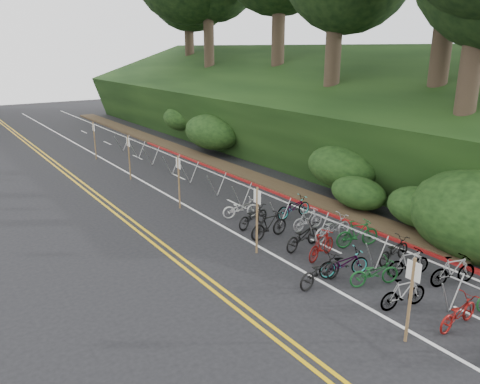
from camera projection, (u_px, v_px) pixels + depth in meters
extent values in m
plane|color=black|center=(348.00, 321.00, 12.75)|extent=(120.00, 120.00, 0.00)
cube|color=gold|center=(132.00, 227.00, 19.46)|extent=(0.12, 80.00, 0.01)
cube|color=gold|center=(139.00, 225.00, 19.62)|extent=(0.12, 80.00, 0.01)
cube|color=silver|center=(198.00, 212.00, 21.16)|extent=(0.12, 80.00, 0.01)
cube|color=silver|center=(271.00, 196.00, 23.43)|extent=(0.12, 80.00, 0.01)
cube|color=silver|center=(326.00, 246.00, 17.58)|extent=(0.10, 1.60, 0.01)
cube|color=silver|center=(236.00, 204.00, 22.30)|extent=(0.10, 1.60, 0.01)
cube|color=silver|center=(178.00, 176.00, 27.02)|extent=(0.10, 1.60, 0.01)
cube|color=silver|center=(138.00, 157.00, 31.74)|extent=(0.10, 1.60, 0.01)
cube|color=silver|center=(107.00, 143.00, 36.46)|extent=(0.10, 1.60, 0.01)
cube|color=silver|center=(84.00, 132.00, 41.18)|extent=(0.10, 1.60, 0.01)
cube|color=maroon|center=(256.00, 185.00, 25.26)|extent=(0.25, 28.00, 0.10)
cube|color=black|center=(260.00, 105.00, 36.54)|extent=(12.32, 44.00, 9.11)
cube|color=#382819|center=(181.00, 150.00, 33.50)|extent=(1.40, 44.00, 0.16)
ellipsoid|color=#284C19|center=(419.00, 207.00, 18.70)|extent=(2.00, 2.80, 1.60)
ellipsoid|color=#284C19|center=(342.00, 167.00, 22.92)|extent=(2.60, 3.64, 2.08)
ellipsoid|color=#284C19|center=(283.00, 137.00, 28.16)|extent=(2.20, 3.08, 1.76)
ellipsoid|color=#284C19|center=(212.00, 132.00, 32.25)|extent=(3.00, 4.20, 2.40)
ellipsoid|color=#284C19|center=(180.00, 118.00, 37.30)|extent=(2.40, 3.36, 1.92)
ellipsoid|color=#284C19|center=(172.00, 104.00, 40.95)|extent=(2.80, 3.92, 2.24)
ellipsoid|color=#284C19|center=(358.00, 193.00, 20.99)|extent=(1.80, 2.52, 1.44)
ellipsoid|color=#284C19|center=(255.00, 118.00, 31.56)|extent=(3.20, 4.48, 2.56)
cylinder|color=#2D2319|center=(463.00, 119.00, 18.96)|extent=(0.84, 0.84, 6.30)
cylinder|color=#2D2319|center=(440.00, 58.00, 21.98)|extent=(0.91, 0.91, 7.75)
cylinder|color=#2D2319|center=(332.00, 66.00, 26.33)|extent=(0.89, 0.89, 7.27)
cylinder|color=#2D2319|center=(278.00, 45.00, 33.62)|extent=(0.94, 0.94, 8.24)
cylinder|color=#2D2319|center=(209.00, 59.00, 39.71)|extent=(0.86, 0.86, 6.78)
cylinder|color=#2D2319|center=(189.00, 45.00, 47.01)|extent=(0.91, 0.91, 7.75)
cylinder|color=#A0A0A2|center=(445.00, 298.00, 12.95)|extent=(0.53, 0.04, 1.03)
cylinder|color=#A0A0A2|center=(457.00, 292.00, 13.25)|extent=(0.53, 0.04, 1.03)
cylinder|color=#A0A0A2|center=(346.00, 226.00, 16.39)|extent=(0.05, 3.00, 0.05)
cylinder|color=#A0A0A2|center=(370.00, 257.00, 15.31)|extent=(0.58, 0.04, 1.13)
cylinder|color=#A0A0A2|center=(382.00, 253.00, 15.61)|extent=(0.58, 0.04, 1.13)
cylinder|color=#A0A0A2|center=(312.00, 231.00, 17.52)|extent=(0.58, 0.04, 1.13)
cylinder|color=#A0A0A2|center=(323.00, 228.00, 17.82)|extent=(0.58, 0.04, 1.13)
cylinder|color=#A0A0A2|center=(260.00, 192.00, 20.33)|extent=(0.05, 3.00, 0.05)
cylinder|color=#A0A0A2|center=(275.00, 214.00, 19.25)|extent=(0.58, 0.04, 1.13)
cylinder|color=#A0A0A2|center=(286.00, 212.00, 19.55)|extent=(0.58, 0.04, 1.13)
cylinder|color=#A0A0A2|center=(237.00, 197.00, 21.45)|extent=(0.58, 0.04, 1.13)
cylinder|color=#A0A0A2|center=(247.00, 195.00, 21.75)|extent=(0.58, 0.04, 1.13)
cylinder|color=#A0A0A2|center=(202.00, 168.00, 24.26)|extent=(0.05, 3.00, 0.05)
cylinder|color=#A0A0A2|center=(212.00, 186.00, 23.18)|extent=(0.58, 0.04, 1.13)
cylinder|color=#A0A0A2|center=(222.00, 184.00, 23.48)|extent=(0.58, 0.04, 1.13)
cylinder|color=#A0A0A2|center=(185.00, 174.00, 25.38)|extent=(0.58, 0.04, 1.13)
cylinder|color=#A0A0A2|center=(194.00, 172.00, 25.69)|extent=(0.58, 0.04, 1.13)
cylinder|color=#A0A0A2|center=(161.00, 151.00, 28.20)|extent=(0.05, 3.00, 0.05)
cylinder|color=#A0A0A2|center=(167.00, 166.00, 27.12)|extent=(0.58, 0.04, 1.13)
cylinder|color=#A0A0A2|center=(176.00, 164.00, 27.42)|extent=(0.58, 0.04, 1.13)
cylinder|color=#A0A0A2|center=(148.00, 157.00, 29.32)|extent=(0.58, 0.04, 1.13)
cylinder|color=#A0A0A2|center=(156.00, 156.00, 29.62)|extent=(0.58, 0.04, 1.13)
cylinder|color=#A0A0A2|center=(129.00, 138.00, 32.13)|extent=(0.05, 3.00, 0.05)
cylinder|color=#A0A0A2|center=(134.00, 151.00, 31.05)|extent=(0.58, 0.04, 1.13)
cylinder|color=#A0A0A2|center=(142.00, 150.00, 31.35)|extent=(0.58, 0.04, 1.13)
cylinder|color=#A0A0A2|center=(119.00, 144.00, 33.25)|extent=(0.58, 0.04, 1.13)
cylinder|color=#A0A0A2|center=(126.00, 143.00, 33.56)|extent=(0.58, 0.04, 1.13)
cylinder|color=brown|center=(410.00, 301.00, 11.56)|extent=(0.08, 0.08, 2.32)
cube|color=silver|center=(414.00, 271.00, 11.32)|extent=(0.02, 0.40, 0.50)
cylinder|color=brown|center=(257.00, 221.00, 16.64)|extent=(0.08, 0.08, 2.50)
cube|color=silver|center=(257.00, 197.00, 16.37)|extent=(0.02, 0.40, 0.50)
cylinder|color=brown|center=(179.00, 182.00, 21.36)|extent=(0.08, 0.08, 2.50)
cube|color=silver|center=(178.00, 163.00, 21.09)|extent=(0.02, 0.40, 0.50)
cylinder|color=brown|center=(129.00, 158.00, 26.08)|extent=(0.08, 0.08, 2.50)
cube|color=silver|center=(128.00, 142.00, 25.82)|extent=(0.02, 0.40, 0.50)
cylinder|color=brown|center=(95.00, 141.00, 30.80)|extent=(0.08, 0.08, 2.50)
cube|color=silver|center=(93.00, 127.00, 30.54)|extent=(0.02, 0.40, 0.50)
imported|color=black|center=(320.00, 271.00, 14.59)|extent=(0.82, 1.90, 0.97)
imported|color=maroon|center=(458.00, 312.00, 12.39)|extent=(0.62, 1.66, 0.86)
imported|color=slate|center=(404.00, 293.00, 13.29)|extent=(0.77, 1.63, 0.95)
imported|color=slate|center=(453.00, 270.00, 14.57)|extent=(0.94, 1.74, 1.01)
imported|color=#144C1E|center=(374.00, 272.00, 14.57)|extent=(1.11, 1.79, 0.89)
imported|color=slate|center=(409.00, 262.00, 15.19)|extent=(0.88, 1.61, 0.93)
imported|color=slate|center=(344.00, 263.00, 15.17)|extent=(1.11, 1.86, 0.92)
imported|color=black|center=(394.00, 250.00, 16.16)|extent=(0.75, 1.74, 0.89)
imported|color=maroon|center=(322.00, 245.00, 16.44)|extent=(0.90, 1.72, 0.99)
imported|color=#144C1E|center=(357.00, 233.00, 17.39)|extent=(0.99, 1.83, 1.06)
imported|color=black|center=(303.00, 236.00, 17.26)|extent=(0.98, 1.96, 0.99)
imported|color=#9E9EA3|center=(332.00, 228.00, 18.05)|extent=(0.69, 1.88, 0.98)
imported|color=black|center=(269.00, 225.00, 18.18)|extent=(0.55, 1.79, 1.07)
imported|color=#9E9EA3|center=(308.00, 219.00, 19.01)|extent=(0.47, 1.55, 0.93)
imported|color=black|center=(253.00, 216.00, 19.37)|extent=(1.03, 1.87, 0.93)
imported|color=slate|center=(294.00, 207.00, 20.43)|extent=(0.64, 1.79, 0.93)
imported|color=beige|center=(241.00, 208.00, 20.42)|extent=(1.07, 1.75, 0.87)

